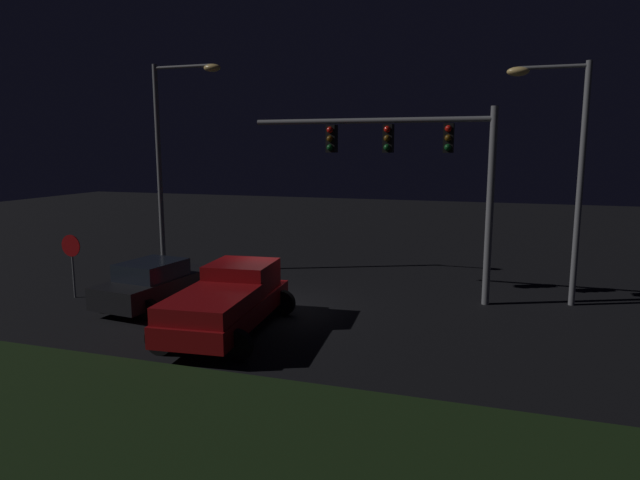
% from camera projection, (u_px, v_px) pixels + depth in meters
% --- Properties ---
extents(ground_plane, '(80.00, 80.00, 0.00)m').
position_uv_depth(ground_plane, '(275.00, 307.00, 18.22)').
color(ground_plane, black).
extents(grass_median, '(23.03, 5.95, 0.10)m').
position_uv_depth(grass_median, '(99.00, 427.00, 10.26)').
color(grass_median, black).
rests_on(grass_median, ground_plane).
extents(pickup_truck, '(3.20, 5.56, 1.80)m').
position_uv_depth(pickup_truck, '(230.00, 297.00, 15.70)').
color(pickup_truck, maroon).
rests_on(pickup_truck, ground_plane).
extents(car_sedan, '(2.80, 4.57, 1.51)m').
position_uv_depth(car_sedan, '(156.00, 283.00, 18.42)').
color(car_sedan, black).
rests_on(car_sedan, ground_plane).
extents(traffic_signal_gantry, '(8.32, 0.56, 6.50)m').
position_uv_depth(traffic_signal_gantry, '(416.00, 157.00, 18.52)').
color(traffic_signal_gantry, slate).
rests_on(traffic_signal_gantry, ground_plane).
extents(street_lamp_left, '(3.05, 0.44, 8.51)m').
position_uv_depth(street_lamp_left, '(171.00, 144.00, 22.56)').
color(street_lamp_left, slate).
rests_on(street_lamp_left, ground_plane).
extents(street_lamp_right, '(2.54, 0.44, 7.87)m').
position_uv_depth(street_lamp_right, '(565.00, 154.00, 17.85)').
color(street_lamp_right, slate).
rests_on(street_lamp_right, ground_plane).
extents(stop_sign, '(0.76, 0.08, 2.23)m').
position_uv_depth(stop_sign, '(72.00, 254.00, 19.16)').
color(stop_sign, slate).
rests_on(stop_sign, ground_plane).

